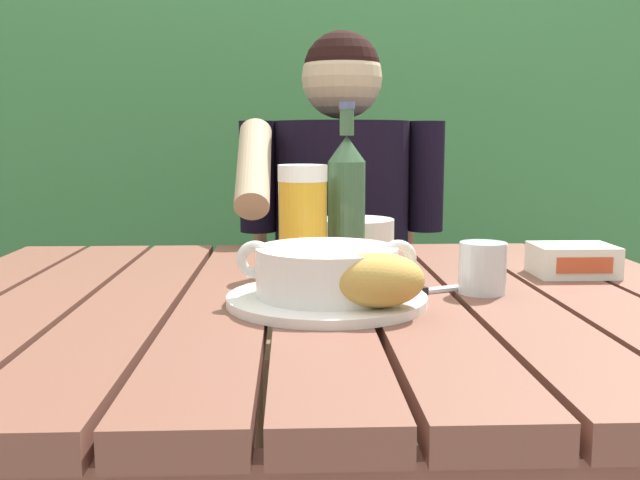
# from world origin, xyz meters

# --- Properties ---
(dining_table) EXTENTS (1.13, 0.91, 0.76)m
(dining_table) POSITION_xyz_m (0.00, 0.00, 0.66)
(dining_table) COLOR brown
(dining_table) RESTS_ON ground_plane
(hedge_backdrop) EXTENTS (3.36, 0.92, 2.57)m
(hedge_backdrop) POSITION_xyz_m (-0.15, 1.88, 1.19)
(hedge_backdrop) COLOR #3A7741
(hedge_backdrop) RESTS_ON ground_plane
(chair_near_diner) EXTENTS (0.45, 0.40, 1.01)m
(chair_near_diner) POSITION_xyz_m (0.08, 0.89, 0.48)
(chair_near_diner) COLOR brown
(chair_near_diner) RESTS_ON ground_plane
(person_eating) EXTENTS (0.48, 0.47, 1.22)m
(person_eating) POSITION_xyz_m (0.08, 0.70, 0.72)
(person_eating) COLOR black
(person_eating) RESTS_ON ground_plane
(serving_plate) EXTENTS (0.26, 0.26, 0.01)m
(serving_plate) POSITION_xyz_m (0.01, -0.06, 0.77)
(serving_plate) COLOR white
(serving_plate) RESTS_ON dining_table
(soup_bowl) EXTENTS (0.24, 0.19, 0.07)m
(soup_bowl) POSITION_xyz_m (0.01, -0.06, 0.81)
(soup_bowl) COLOR white
(soup_bowl) RESTS_ON serving_plate
(bread_roll) EXTENTS (0.12, 0.09, 0.07)m
(bread_roll) POSITION_xyz_m (0.07, -0.12, 0.81)
(bread_roll) COLOR #BE9342
(bread_roll) RESTS_ON serving_plate
(beer_glass) EXTENTS (0.08, 0.08, 0.17)m
(beer_glass) POSITION_xyz_m (-0.02, 0.16, 0.85)
(beer_glass) COLOR gold
(beer_glass) RESTS_ON dining_table
(beer_bottle) EXTENTS (0.06, 0.06, 0.27)m
(beer_bottle) POSITION_xyz_m (0.06, 0.21, 0.88)
(beer_bottle) COLOR #375737
(beer_bottle) RESTS_ON dining_table
(water_glass_small) EXTENTS (0.07, 0.07, 0.07)m
(water_glass_small) POSITION_xyz_m (0.23, -0.00, 0.80)
(water_glass_small) COLOR silver
(water_glass_small) RESTS_ON dining_table
(butter_tub) EXTENTS (0.12, 0.09, 0.05)m
(butter_tub) POSITION_xyz_m (0.41, 0.12, 0.79)
(butter_tub) COLOR white
(butter_tub) RESTS_ON dining_table
(table_knife) EXTENTS (0.16, 0.08, 0.01)m
(table_knife) POSITION_xyz_m (0.15, 0.00, 0.77)
(table_knife) COLOR silver
(table_knife) RESTS_ON dining_table
(diner_bowl) EXTENTS (0.14, 0.14, 0.06)m
(diner_bowl) POSITION_xyz_m (0.08, 0.36, 0.79)
(diner_bowl) COLOR white
(diner_bowl) RESTS_ON dining_table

